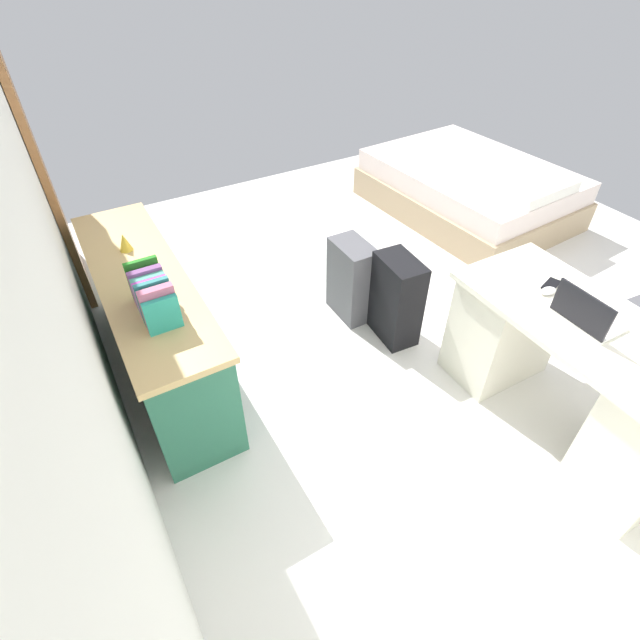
{
  "coord_description": "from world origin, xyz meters",
  "views": [
    {
      "loc": [
        -2.1,
        2.11,
        2.36
      ],
      "look_at": [
        -0.34,
        1.09,
        0.6
      ],
      "focal_mm": 26.88,
      "sensor_mm": 36.0,
      "label": 1
    }
  ],
  "objects_px": {
    "suitcase_black": "(396,300)",
    "figurine_small": "(124,242)",
    "desk": "(570,373)",
    "bed": "(469,189)",
    "computer_mouse": "(548,291)",
    "credenza": "(155,325)",
    "cell_phone_by_mouse": "(551,285)",
    "laptop": "(586,315)",
    "suitcase_spare_grey": "(352,280)"
  },
  "relations": [
    {
      "from": "suitcase_black",
      "to": "figurine_small",
      "type": "relative_size",
      "value": 5.77
    },
    {
      "from": "desk",
      "to": "bed",
      "type": "height_order",
      "value": "desk"
    },
    {
      "from": "desk",
      "to": "computer_mouse",
      "type": "xyz_separation_m",
      "value": [
        0.3,
        -0.01,
        0.37
      ]
    },
    {
      "from": "desk",
      "to": "bed",
      "type": "distance_m",
      "value": 2.63
    },
    {
      "from": "desk",
      "to": "computer_mouse",
      "type": "height_order",
      "value": "computer_mouse"
    },
    {
      "from": "credenza",
      "to": "cell_phone_by_mouse",
      "type": "xyz_separation_m",
      "value": [
        -1.25,
        -1.97,
        0.38
      ]
    },
    {
      "from": "suitcase_black",
      "to": "cell_phone_by_mouse",
      "type": "bearing_deg",
      "value": -144.17
    },
    {
      "from": "laptop",
      "to": "suitcase_spare_grey",
      "type": "bearing_deg",
      "value": 18.08
    },
    {
      "from": "desk",
      "to": "bed",
      "type": "bearing_deg",
      "value": -31.97
    },
    {
      "from": "credenza",
      "to": "computer_mouse",
      "type": "distance_m",
      "value": 2.32
    },
    {
      "from": "credenza",
      "to": "desk",
      "type": "bearing_deg",
      "value": -130.07
    },
    {
      "from": "cell_phone_by_mouse",
      "to": "laptop",
      "type": "bearing_deg",
      "value": 140.65
    },
    {
      "from": "cell_phone_by_mouse",
      "to": "figurine_small",
      "type": "bearing_deg",
      "value": 34.39
    },
    {
      "from": "figurine_small",
      "to": "suitcase_spare_grey",
      "type": "bearing_deg",
      "value": -107.63
    },
    {
      "from": "computer_mouse",
      "to": "desk",
      "type": "bearing_deg",
      "value": 179.41
    },
    {
      "from": "suitcase_spare_grey",
      "to": "computer_mouse",
      "type": "relative_size",
      "value": 5.97
    },
    {
      "from": "desk",
      "to": "laptop",
      "type": "xyz_separation_m",
      "value": [
        0.04,
        0.04,
        0.41
      ]
    },
    {
      "from": "desk",
      "to": "laptop",
      "type": "distance_m",
      "value": 0.41
    },
    {
      "from": "bed",
      "to": "cell_phone_by_mouse",
      "type": "xyz_separation_m",
      "value": [
        -1.89,
        1.31,
        0.51
      ]
    },
    {
      "from": "desk",
      "to": "suitcase_black",
      "type": "relative_size",
      "value": 2.29
    },
    {
      "from": "bed",
      "to": "suitcase_spare_grey",
      "type": "height_order",
      "value": "suitcase_spare_grey"
    },
    {
      "from": "laptop",
      "to": "cell_phone_by_mouse",
      "type": "xyz_separation_m",
      "value": [
        0.3,
        -0.12,
        -0.04
      ]
    },
    {
      "from": "credenza",
      "to": "bed",
      "type": "relative_size",
      "value": 0.91
    },
    {
      "from": "bed",
      "to": "figurine_small",
      "type": "xyz_separation_m",
      "value": [
        -0.33,
        3.28,
        0.57
      ]
    },
    {
      "from": "cell_phone_by_mouse",
      "to": "desk",
      "type": "bearing_deg",
      "value": 148.98
    },
    {
      "from": "figurine_small",
      "to": "desk",
      "type": "bearing_deg",
      "value": -135.15
    },
    {
      "from": "suitcase_spare_grey",
      "to": "credenza",
      "type": "bearing_deg",
      "value": 85.2
    },
    {
      "from": "bed",
      "to": "desk",
      "type": "bearing_deg",
      "value": 148.03
    },
    {
      "from": "figurine_small",
      "to": "laptop",
      "type": "bearing_deg",
      "value": -135.06
    },
    {
      "from": "cell_phone_by_mouse",
      "to": "figurine_small",
      "type": "xyz_separation_m",
      "value": [
        1.56,
        1.97,
        0.06
      ]
    },
    {
      "from": "desk",
      "to": "figurine_small",
      "type": "height_order",
      "value": "figurine_small"
    },
    {
      "from": "bed",
      "to": "computer_mouse",
      "type": "relative_size",
      "value": 19.78
    },
    {
      "from": "bed",
      "to": "cell_phone_by_mouse",
      "type": "distance_m",
      "value": 2.35
    },
    {
      "from": "computer_mouse",
      "to": "suitcase_black",
      "type": "bearing_deg",
      "value": 26.95
    },
    {
      "from": "desk",
      "to": "credenza",
      "type": "distance_m",
      "value": 2.47
    },
    {
      "from": "credenza",
      "to": "cell_phone_by_mouse",
      "type": "bearing_deg",
      "value": -122.34
    },
    {
      "from": "bed",
      "to": "cell_phone_by_mouse",
      "type": "height_order",
      "value": "cell_phone_by_mouse"
    },
    {
      "from": "suitcase_spare_grey",
      "to": "figurine_small",
      "type": "height_order",
      "value": "figurine_small"
    },
    {
      "from": "suitcase_black",
      "to": "figurine_small",
      "type": "distance_m",
      "value": 1.79
    },
    {
      "from": "credenza",
      "to": "computer_mouse",
      "type": "xyz_separation_m",
      "value": [
        -1.29,
        -1.9,
        0.39
      ]
    },
    {
      "from": "suitcase_black",
      "to": "laptop",
      "type": "height_order",
      "value": "laptop"
    },
    {
      "from": "credenza",
      "to": "cell_phone_by_mouse",
      "type": "height_order",
      "value": "cell_phone_by_mouse"
    },
    {
      "from": "laptop",
      "to": "computer_mouse",
      "type": "distance_m",
      "value": 0.27
    },
    {
      "from": "credenza",
      "to": "suitcase_spare_grey",
      "type": "bearing_deg",
      "value": -95.37
    },
    {
      "from": "bed",
      "to": "suitcase_black",
      "type": "xyz_separation_m",
      "value": [
        -1.13,
        1.76,
        0.07
      ]
    },
    {
      "from": "laptop",
      "to": "figurine_small",
      "type": "bearing_deg",
      "value": 44.94
    },
    {
      "from": "desk",
      "to": "figurine_small",
      "type": "xyz_separation_m",
      "value": [
        1.9,
        1.89,
        0.42
      ]
    },
    {
      "from": "suitcase_spare_grey",
      "to": "figurine_small",
      "type": "bearing_deg",
      "value": 72.94
    },
    {
      "from": "laptop",
      "to": "figurine_small",
      "type": "relative_size",
      "value": 2.86
    },
    {
      "from": "bed",
      "to": "suitcase_spare_grey",
      "type": "bearing_deg",
      "value": 112.18
    }
  ]
}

